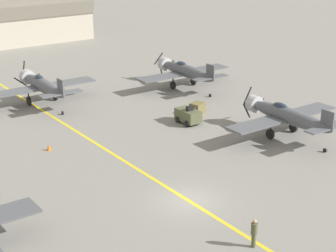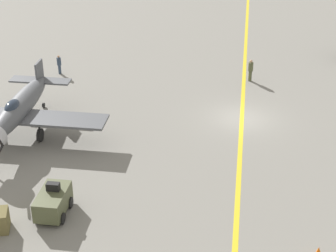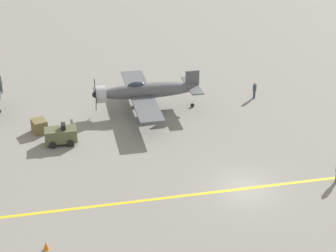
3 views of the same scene
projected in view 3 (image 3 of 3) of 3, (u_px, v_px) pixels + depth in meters
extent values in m
plane|color=gray|center=(245.00, 189.00, 40.44)|extent=(400.00, 400.00, 0.00)
cube|color=yellow|center=(245.00, 188.00, 40.44)|extent=(0.30, 160.00, 0.01)
ellipsoid|color=#53565B|center=(149.00, 90.00, 51.55)|extent=(1.50, 9.50, 1.42)
cylinder|color=#B7B7BC|center=(101.00, 94.00, 50.72)|extent=(1.57, 0.90, 1.58)
ellipsoid|color=#232D3D|center=(137.00, 86.00, 51.08)|extent=(0.80, 1.70, 0.76)
cube|color=#53565B|center=(141.00, 94.00, 51.55)|extent=(12.00, 2.10, 0.16)
cube|color=#53565B|center=(192.00, 85.00, 52.24)|extent=(4.40, 1.10, 0.12)
cube|color=#53565B|center=(192.00, 79.00, 51.95)|extent=(0.14, 1.30, 1.60)
sphere|color=black|center=(95.00, 95.00, 50.62)|extent=(0.56, 0.56, 0.56)
cube|color=black|center=(96.00, 104.00, 50.56)|extent=(1.02, 0.06, 1.57)
cube|color=black|center=(94.00, 91.00, 51.40)|extent=(1.75, 0.06, 0.17)
cube|color=black|center=(95.00, 89.00, 49.91)|extent=(0.97, 0.06, 1.60)
cylinder|color=black|center=(144.00, 107.00, 50.52)|extent=(0.14, 0.14, 1.26)
cylinder|color=black|center=(144.00, 114.00, 50.80)|extent=(0.22, 0.90, 0.90)
cylinder|color=black|center=(139.00, 95.00, 53.15)|extent=(0.14, 0.14, 1.26)
cylinder|color=black|center=(139.00, 101.00, 53.43)|extent=(0.22, 0.90, 0.90)
cylinder|color=black|center=(192.00, 105.00, 53.15)|extent=(0.12, 0.36, 0.36)
cube|color=#515638|center=(61.00, 135.00, 46.26)|extent=(1.40, 2.60, 1.10)
cube|color=black|center=(63.00, 126.00, 45.97)|extent=(0.70, 0.36, 0.44)
cylinder|color=black|center=(53.00, 145.00, 45.75)|extent=(0.20, 0.60, 0.60)
cylinder|color=black|center=(52.00, 137.00, 46.95)|extent=(0.20, 0.60, 0.60)
cylinder|color=black|center=(71.00, 143.00, 46.02)|extent=(0.20, 0.60, 0.60)
cylinder|color=black|center=(70.00, 136.00, 47.22)|extent=(0.20, 0.60, 0.60)
cylinder|color=#334256|center=(254.00, 94.00, 54.95)|extent=(0.24, 0.24, 0.78)
cylinder|color=#334256|center=(255.00, 88.00, 54.64)|extent=(0.36, 0.36, 0.65)
sphere|color=tan|center=(255.00, 84.00, 54.45)|extent=(0.21, 0.21, 0.21)
cube|color=brown|center=(39.00, 126.00, 48.25)|extent=(1.62, 1.47, 1.13)
cone|color=orange|center=(46.00, 246.00, 34.18)|extent=(0.36, 0.36, 0.55)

